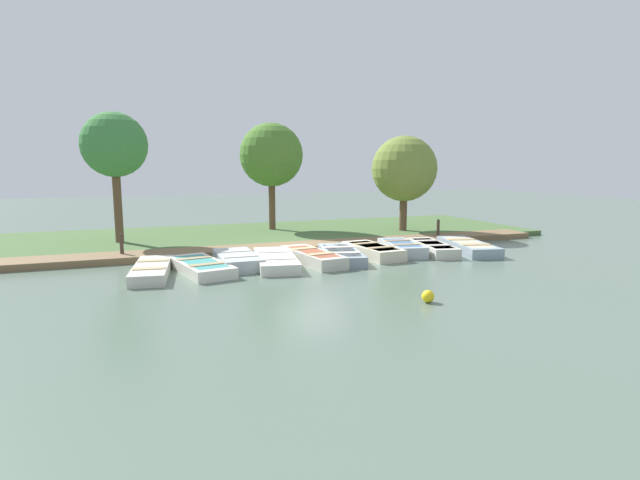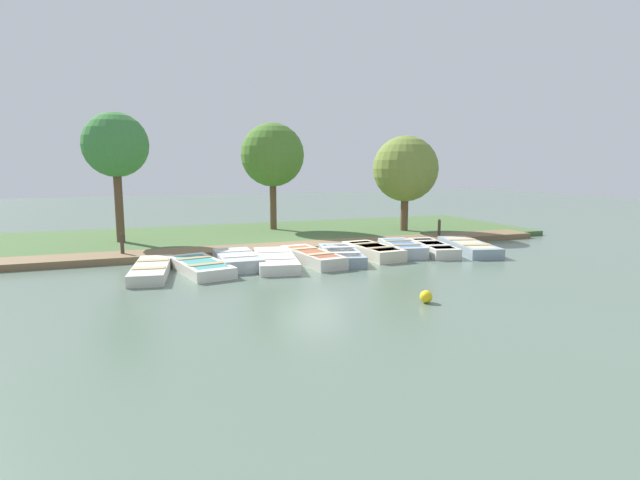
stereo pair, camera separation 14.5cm
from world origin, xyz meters
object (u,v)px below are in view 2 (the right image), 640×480
at_px(rowboat_6, 373,251).
at_px(rowboat_8, 433,248).
at_px(rowboat_2, 237,259).
at_px(mooring_post_near, 122,246).
at_px(rowboat_9, 468,247).
at_px(rowboat_7, 402,248).
at_px(rowboat_1, 200,266).
at_px(rowboat_4, 312,257).
at_px(rowboat_5, 341,255).
at_px(park_tree_far_left, 115,146).
at_px(rowboat_0, 151,270).
at_px(park_tree_left, 272,155).
at_px(park_tree_center, 405,169).
at_px(buoy, 426,297).
at_px(rowboat_3, 275,260).
at_px(mooring_post_far, 439,230).

relative_size(rowboat_6, rowboat_8, 0.89).
distance_m(rowboat_2, mooring_post_near, 4.30).
xyz_separation_m(rowboat_8, rowboat_9, (0.26, 1.43, -0.00)).
distance_m(rowboat_7, mooring_post_near, 10.05).
xyz_separation_m(rowboat_1, rowboat_4, (-0.16, 3.75, 0.03)).
relative_size(rowboat_2, rowboat_5, 0.82).
bearing_deg(rowboat_8, park_tree_far_left, -105.34).
distance_m(rowboat_5, mooring_post_near, 7.64).
distance_m(rowboat_0, park_tree_left, 10.29).
bearing_deg(rowboat_4, rowboat_9, 82.33).
height_order(park_tree_far_left, park_tree_center, park_tree_far_left).
bearing_deg(rowboat_8, buoy, -22.80).
distance_m(rowboat_7, rowboat_8, 1.19).
bearing_deg(rowboat_2, park_tree_far_left, -145.67).
distance_m(rowboat_5, rowboat_8, 3.78).
bearing_deg(mooring_post_near, park_tree_far_left, -178.04).
height_order(rowboat_0, mooring_post_near, mooring_post_near).
xyz_separation_m(rowboat_3, mooring_post_far, (-2.80, 8.21, 0.30)).
bearing_deg(mooring_post_near, rowboat_1, 37.50).
distance_m(rowboat_4, park_tree_far_left, 9.26).
bearing_deg(rowboat_0, mooring_post_far, 111.74).
xyz_separation_m(mooring_post_near, park_tree_left, (-4.70, 6.73, 3.27)).
relative_size(rowboat_0, mooring_post_far, 3.55).
height_order(rowboat_1, buoy, rowboat_1).
distance_m(buoy, park_tree_left, 13.65).
bearing_deg(rowboat_0, park_tree_left, 150.48).
xyz_separation_m(rowboat_0, rowboat_9, (-0.07, 11.51, 0.02)).
bearing_deg(rowboat_1, mooring_post_near, -153.75).
height_order(rowboat_8, mooring_post_far, mooring_post_far).
height_order(rowboat_0, rowboat_3, rowboat_3).
xyz_separation_m(rowboat_2, rowboat_8, (0.20, 7.38, -0.01)).
distance_m(rowboat_2, rowboat_5, 3.60).
relative_size(rowboat_5, park_tree_left, 0.63).
relative_size(rowboat_7, park_tree_far_left, 0.52).
relative_size(rowboat_5, rowboat_6, 1.17).
bearing_deg(park_tree_center, park_tree_left, -114.67).
height_order(rowboat_4, rowboat_9, rowboat_4).
xyz_separation_m(rowboat_9, mooring_post_near, (-2.88, -12.35, 0.28)).
relative_size(rowboat_0, rowboat_1, 1.02).
height_order(buoy, park_tree_far_left, park_tree_far_left).
bearing_deg(mooring_post_far, rowboat_3, -71.19).
relative_size(rowboat_9, buoy, 11.75).
relative_size(rowboat_3, mooring_post_far, 3.83).
height_order(rowboat_7, mooring_post_near, mooring_post_near).
xyz_separation_m(mooring_post_near, park_tree_far_left, (-2.97, -0.10, 3.55)).
distance_m(rowboat_1, buoy, 7.19).
bearing_deg(rowboat_4, mooring_post_far, 105.07).
bearing_deg(park_tree_left, rowboat_7, 23.42).
relative_size(rowboat_8, buoy, 10.34).
height_order(rowboat_8, park_tree_left, park_tree_left).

